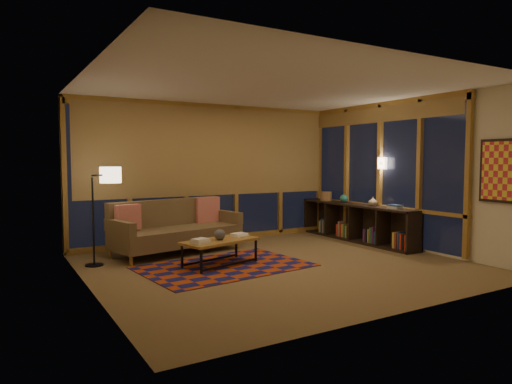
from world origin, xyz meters
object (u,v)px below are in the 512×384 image
floor_lamp (93,216)px  coffee_table (220,252)px  sofa (177,227)px  bookshelf (356,222)px

floor_lamp → coffee_table: bearing=-57.7°
sofa → floor_lamp: bearing=178.1°
coffee_table → sofa: bearing=86.6°
bookshelf → sofa: bearing=169.8°
sofa → bookshelf: bearing=-21.8°
floor_lamp → bookshelf: (4.94, -0.39, -0.39)m
sofa → bookshelf: (3.51, -0.63, -0.08)m
floor_lamp → bookshelf: floor_lamp is taller
coffee_table → bookshelf: bearing=-5.1°
sofa → floor_lamp: (-1.43, -0.24, 0.30)m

